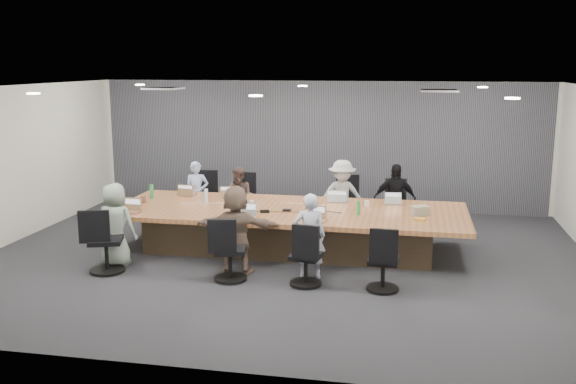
% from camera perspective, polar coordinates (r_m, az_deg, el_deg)
% --- Properties ---
extents(floor, '(10.00, 8.00, 0.00)m').
position_cam_1_polar(floor, '(10.69, -0.41, -5.94)').
color(floor, '#2A2B2F').
rests_on(floor, ground).
extents(ceiling, '(10.00, 8.00, 0.00)m').
position_cam_1_polar(ceiling, '(10.21, -0.44, 9.23)').
color(ceiling, white).
rests_on(ceiling, wall_back).
extents(wall_back, '(10.00, 0.00, 2.80)m').
position_cam_1_polar(wall_back, '(14.26, 2.79, 4.20)').
color(wall_back, beige).
rests_on(wall_back, ground).
extents(wall_front, '(10.00, 0.00, 2.80)m').
position_cam_1_polar(wall_front, '(6.59, -7.39, -4.48)').
color(wall_front, beige).
rests_on(wall_front, ground).
extents(wall_left, '(0.00, 8.00, 2.80)m').
position_cam_1_polar(wall_left, '(12.36, -23.80, 2.11)').
color(wall_left, beige).
rests_on(wall_left, ground).
extents(curtain, '(9.80, 0.04, 2.80)m').
position_cam_1_polar(curtain, '(14.18, 2.74, 4.16)').
color(curtain, '#4F5059').
rests_on(curtain, ground).
extents(conference_table, '(6.00, 2.20, 0.74)m').
position_cam_1_polar(conference_table, '(11.05, 0.10, -3.20)').
color(conference_table, '#473725').
rests_on(conference_table, ground).
extents(chair_0, '(0.63, 0.63, 0.85)m').
position_cam_1_polar(chair_0, '(13.18, -7.59, -0.79)').
color(chair_0, black).
rests_on(chair_0, ground).
extents(chair_1, '(0.64, 0.64, 0.82)m').
position_cam_1_polar(chair_1, '(12.94, -3.86, -1.01)').
color(chair_1, black).
rests_on(chair_1, ground).
extents(chair_2, '(0.68, 0.68, 0.85)m').
position_cam_1_polar(chair_2, '(12.58, 4.97, -1.33)').
color(chair_2, black).
rests_on(chair_2, ground).
extents(chair_3, '(0.52, 0.52, 0.77)m').
position_cam_1_polar(chair_3, '(12.52, 9.46, -1.69)').
color(chair_3, black).
rests_on(chair_3, ground).
extents(chair_4, '(0.72, 0.72, 0.85)m').
position_cam_1_polar(chair_4, '(10.30, -15.87, -4.62)').
color(chair_4, black).
rests_on(chair_4, ground).
extents(chair_5, '(0.63, 0.63, 0.77)m').
position_cam_1_polar(chair_5, '(9.60, -5.17, -5.63)').
color(chair_5, black).
rests_on(chair_5, ground).
extents(chair_6, '(0.56, 0.56, 0.73)m').
position_cam_1_polar(chair_6, '(9.36, 1.59, -6.16)').
color(chair_6, black).
rests_on(chair_6, ground).
extents(chair_7, '(0.51, 0.51, 0.73)m').
position_cam_1_polar(chair_7, '(9.25, 8.45, -6.50)').
color(chair_7, black).
rests_on(chair_7, ground).
extents(person_0, '(0.53, 0.42, 1.28)m').
position_cam_1_polar(person_0, '(12.82, -8.11, -0.16)').
color(person_0, '#95A6CB').
rests_on(person_0, ground).
extents(laptop_0, '(0.36, 0.28, 0.02)m').
position_cam_1_polar(laptop_0, '(12.29, -8.96, -0.18)').
color(laptop_0, '#8C6647').
rests_on(laptop_0, conference_table).
extents(person_1, '(0.63, 0.52, 1.20)m').
position_cam_1_polar(person_1, '(12.57, -4.28, -0.50)').
color(person_1, '#483530').
rests_on(person_1, ground).
extents(laptop_1, '(0.35, 0.27, 0.02)m').
position_cam_1_polar(laptop_1, '(12.02, -4.98, -0.34)').
color(laptop_1, '#8C6647').
rests_on(laptop_1, conference_table).
extents(person_2, '(1.00, 0.71, 1.40)m').
position_cam_1_polar(person_2, '(12.18, 4.82, -0.42)').
color(person_2, '#9FA29F').
rests_on(person_2, ground).
extents(laptop_2, '(0.37, 0.27, 0.02)m').
position_cam_1_polar(laptop_2, '(11.63, 4.52, -0.73)').
color(laptop_2, '#B2B2B7').
rests_on(laptop_2, conference_table).
extents(person_3, '(0.82, 0.40, 1.36)m').
position_cam_1_polar(person_3, '(12.12, 9.46, -0.69)').
color(person_3, black).
rests_on(person_3, ground).
extents(laptop_3, '(0.30, 0.22, 0.02)m').
position_cam_1_polar(laptop_3, '(11.57, 9.38, -0.92)').
color(laptop_3, '#B2B2B7').
rests_on(laptop_3, conference_table).
extents(person_4, '(0.67, 0.45, 1.34)m').
position_cam_1_polar(person_4, '(10.54, -15.09, -2.82)').
color(person_4, gray).
rests_on(person_4, ground).
extents(laptop_4, '(0.33, 0.24, 0.02)m').
position_cam_1_polar(laptop_4, '(11.00, -13.86, -1.74)').
color(laptop_4, '#8C6647').
rests_on(laptop_4, conference_table).
extents(person_5, '(1.31, 0.52, 1.38)m').
position_cam_1_polar(person_5, '(9.84, -4.63, -3.34)').
color(person_5, brown).
rests_on(person_5, ground).
extents(laptop_5, '(0.31, 0.21, 0.02)m').
position_cam_1_polar(laptop_5, '(10.34, -3.82, -2.27)').
color(laptop_5, '#B2B2B7').
rests_on(laptop_5, conference_table).
extents(person_6, '(0.52, 0.38, 1.30)m').
position_cam_1_polar(person_6, '(9.61, 1.95, -3.92)').
color(person_6, '#ACB1CA').
rests_on(person_6, ground).
extents(laptop_6, '(0.35, 0.26, 0.02)m').
position_cam_1_polar(laptop_6, '(10.11, 2.45, -2.57)').
color(laptop_6, '#8C6647').
rests_on(laptop_6, conference_table).
extents(bottle_green_left, '(0.08, 0.08, 0.26)m').
position_cam_1_polar(bottle_green_left, '(12.05, -12.04, 0.06)').
color(bottle_green_left, '#308541').
rests_on(bottle_green_left, conference_table).
extents(bottle_green_right, '(0.07, 0.07, 0.23)m').
position_cam_1_polar(bottle_green_right, '(10.58, 6.26, -1.42)').
color(bottle_green_right, '#308541').
rests_on(bottle_green_right, conference_table).
extents(bottle_clear, '(0.09, 0.09, 0.24)m').
position_cam_1_polar(bottle_clear, '(11.54, -7.30, -0.32)').
color(bottle_clear, silver).
rests_on(bottle_clear, conference_table).
extents(cup_white_far, '(0.09, 0.09, 0.09)m').
position_cam_1_polar(cup_white_far, '(11.20, -3.24, -1.00)').
color(cup_white_far, white).
rests_on(cup_white_far, conference_table).
extents(cup_white_near, '(0.10, 0.10, 0.11)m').
position_cam_1_polar(cup_white_near, '(11.19, 7.02, -1.04)').
color(cup_white_near, white).
rests_on(cup_white_near, conference_table).
extents(mug_brown, '(0.11, 0.11, 0.12)m').
position_cam_1_polar(mug_brown, '(11.72, -12.76, -0.64)').
color(mug_brown, brown).
rests_on(mug_brown, conference_table).
extents(mic_left, '(0.17, 0.14, 0.03)m').
position_cam_1_polar(mic_left, '(10.97, -4.69, -1.45)').
color(mic_left, black).
rests_on(mic_left, conference_table).
extents(mic_right, '(0.14, 0.09, 0.03)m').
position_cam_1_polar(mic_right, '(10.81, -0.10, -1.61)').
color(mic_right, black).
rests_on(mic_right, conference_table).
extents(stapler, '(0.16, 0.07, 0.06)m').
position_cam_1_polar(stapler, '(10.66, -2.09, -1.73)').
color(stapler, black).
rests_on(stapler, conference_table).
extents(canvas_bag, '(0.33, 0.29, 0.15)m').
position_cam_1_polar(canvas_bag, '(10.71, 11.64, -1.63)').
color(canvas_bag, gray).
rests_on(canvas_bag, conference_table).
extents(snack_packet, '(0.21, 0.17, 0.04)m').
position_cam_1_polar(snack_packet, '(10.36, 11.65, -2.39)').
color(snack_packet, '#C5852C').
rests_on(snack_packet, conference_table).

